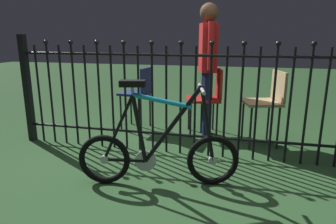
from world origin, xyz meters
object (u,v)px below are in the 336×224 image
chair_navy (140,90)px  bicycle (158,151)px  chair_tan (268,99)px  chair_red (209,94)px  person_visitor (208,59)px

chair_navy → bicycle: bearing=-66.2°
chair_tan → chair_red: size_ratio=1.02×
chair_tan → chair_red: (-0.68, 0.25, -0.03)m
bicycle → chair_tan: bicycle is taller
chair_navy → chair_tan: 1.60m
chair_tan → person_visitor: 0.83m
chair_red → person_visitor: 0.44m
bicycle → chair_red: 1.49m
chair_tan → chair_navy: bearing=171.2°
chair_red → person_visitor: person_visitor is taller
chair_tan → person_visitor: person_visitor is taller
bicycle → chair_red: bicycle is taller
chair_red → chair_navy: bearing=-179.6°
chair_navy → chair_tan: bearing=-8.8°
bicycle → chair_tan: (0.94, 1.20, 0.24)m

